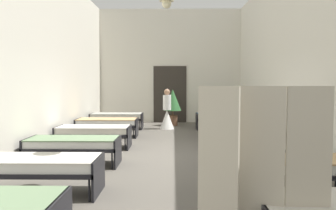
{
  "coord_description": "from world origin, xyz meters",
  "views": [
    {
      "loc": [
        0.15,
        -8.22,
        1.74
      ],
      "look_at": [
        0.0,
        1.54,
        1.09
      ],
      "focal_mm": 37.87,
      "sensor_mm": 36.0,
      "label": 1
    }
  ],
  "objects_px": {
    "bed_right_row_1": "(290,167)",
    "potted_plant": "(173,103)",
    "bed_left_row_5": "(117,117)",
    "privacy_screen": "(262,177)",
    "bed_right_row_3": "(242,132)",
    "bed_right_row_4": "(230,123)",
    "bed_right_row_2": "(260,145)",
    "bed_left_row_1": "(39,166)",
    "bed_left_row_2": "(73,144)",
    "nurse_near_aisle": "(167,115)",
    "bed_right_row_5": "(222,117)",
    "bed_left_row_4": "(107,123)",
    "bed_left_row_3": "(94,131)"
  },
  "relations": [
    {
      "from": "bed_left_row_5",
      "to": "bed_left_row_2",
      "type": "bearing_deg",
      "value": -90.0
    },
    {
      "from": "bed_left_row_1",
      "to": "bed_right_row_4",
      "type": "distance_m",
      "value": 6.89
    },
    {
      "from": "privacy_screen",
      "to": "bed_right_row_1",
      "type": "bearing_deg",
      "value": 84.12
    },
    {
      "from": "bed_right_row_2",
      "to": "bed_left_row_1",
      "type": "bearing_deg",
      "value": -153.87
    },
    {
      "from": "bed_left_row_2",
      "to": "bed_right_row_5",
      "type": "distance_m",
      "value": 6.89
    },
    {
      "from": "bed_left_row_4",
      "to": "bed_left_row_5",
      "type": "xyz_separation_m",
      "value": [
        0.0,
        1.9,
        0.0
      ]
    },
    {
      "from": "bed_right_row_2",
      "to": "bed_left_row_5",
      "type": "xyz_separation_m",
      "value": [
        -3.87,
        5.7,
        0.0
      ]
    },
    {
      "from": "bed_right_row_5",
      "to": "bed_right_row_3",
      "type": "bearing_deg",
      "value": -90.0
    },
    {
      "from": "bed_right_row_3",
      "to": "bed_left_row_5",
      "type": "distance_m",
      "value": 5.43
    },
    {
      "from": "bed_right_row_2",
      "to": "bed_right_row_3",
      "type": "distance_m",
      "value": 1.9
    },
    {
      "from": "bed_right_row_1",
      "to": "bed_right_row_3",
      "type": "distance_m",
      "value": 3.8
    },
    {
      "from": "bed_left_row_4",
      "to": "potted_plant",
      "type": "relative_size",
      "value": 1.32
    },
    {
      "from": "bed_left_row_3",
      "to": "privacy_screen",
      "type": "bearing_deg",
      "value": -63.58
    },
    {
      "from": "bed_right_row_3",
      "to": "privacy_screen",
      "type": "distance_m",
      "value": 5.98
    },
    {
      "from": "nurse_near_aisle",
      "to": "potted_plant",
      "type": "xyz_separation_m",
      "value": [
        0.21,
        1.02,
        0.38
      ]
    },
    {
      "from": "bed_left_row_1",
      "to": "bed_left_row_5",
      "type": "relative_size",
      "value": 1.0
    },
    {
      "from": "bed_left_row_1",
      "to": "bed_left_row_2",
      "type": "distance_m",
      "value": 1.9
    },
    {
      "from": "bed_right_row_3",
      "to": "bed_right_row_4",
      "type": "relative_size",
      "value": 1.0
    },
    {
      "from": "bed_right_row_4",
      "to": "potted_plant",
      "type": "xyz_separation_m",
      "value": [
        -1.82,
        2.91,
        0.47
      ]
    },
    {
      "from": "bed_right_row_4",
      "to": "nurse_near_aisle",
      "type": "distance_m",
      "value": 2.77
    },
    {
      "from": "bed_right_row_3",
      "to": "nurse_near_aisle",
      "type": "distance_m",
      "value": 4.3
    },
    {
      "from": "bed_right_row_1",
      "to": "bed_left_row_4",
      "type": "distance_m",
      "value": 6.89
    },
    {
      "from": "bed_left_row_5",
      "to": "potted_plant",
      "type": "distance_m",
      "value": 2.34
    },
    {
      "from": "bed_left_row_1",
      "to": "bed_left_row_3",
      "type": "bearing_deg",
      "value": 90.0
    },
    {
      "from": "bed_right_row_3",
      "to": "privacy_screen",
      "type": "bearing_deg",
      "value": -99.17
    },
    {
      "from": "bed_left_row_3",
      "to": "nurse_near_aisle",
      "type": "xyz_separation_m",
      "value": [
        1.85,
        3.79,
        0.09
      ]
    },
    {
      "from": "bed_left_row_3",
      "to": "nurse_near_aisle",
      "type": "distance_m",
      "value": 4.22
    },
    {
      "from": "bed_right_row_2",
      "to": "potted_plant",
      "type": "relative_size",
      "value": 1.32
    },
    {
      "from": "bed_left_row_2",
      "to": "bed_right_row_5",
      "type": "relative_size",
      "value": 1.0
    },
    {
      "from": "bed_left_row_4",
      "to": "bed_right_row_5",
      "type": "xyz_separation_m",
      "value": [
        3.87,
        1.9,
        0.0
      ]
    },
    {
      "from": "bed_right_row_1",
      "to": "bed_left_row_3",
      "type": "relative_size",
      "value": 1.0
    },
    {
      "from": "bed_left_row_2",
      "to": "bed_left_row_3",
      "type": "height_order",
      "value": "same"
    },
    {
      "from": "bed_right_row_4",
      "to": "bed_right_row_5",
      "type": "bearing_deg",
      "value": 90.0
    },
    {
      "from": "bed_left_row_4",
      "to": "nurse_near_aisle",
      "type": "relative_size",
      "value": 1.28
    },
    {
      "from": "bed_left_row_5",
      "to": "bed_right_row_5",
      "type": "distance_m",
      "value": 3.87
    },
    {
      "from": "bed_right_row_3",
      "to": "bed_right_row_1",
      "type": "bearing_deg",
      "value": -90.0
    },
    {
      "from": "bed_right_row_2",
      "to": "nurse_near_aisle",
      "type": "bearing_deg",
      "value": 109.56
    },
    {
      "from": "bed_right_row_1",
      "to": "nurse_near_aisle",
      "type": "height_order",
      "value": "nurse_near_aisle"
    },
    {
      "from": "bed_left_row_2",
      "to": "privacy_screen",
      "type": "relative_size",
      "value": 1.12
    },
    {
      "from": "bed_right_row_5",
      "to": "bed_left_row_3",
      "type": "bearing_deg",
      "value": -135.55
    },
    {
      "from": "bed_left_row_1",
      "to": "bed_left_row_2",
      "type": "relative_size",
      "value": 1.0
    },
    {
      "from": "bed_left_row_3",
      "to": "bed_right_row_2",
      "type": "bearing_deg",
      "value": -26.13
    },
    {
      "from": "nurse_near_aisle",
      "to": "bed_left_row_4",
      "type": "bearing_deg",
      "value": 57.4
    },
    {
      "from": "bed_left_row_3",
      "to": "bed_left_row_4",
      "type": "xyz_separation_m",
      "value": [
        0.0,
        1.9,
        0.0
      ]
    },
    {
      "from": "bed_left_row_1",
      "to": "bed_left_row_5",
      "type": "bearing_deg",
      "value": 90.0
    },
    {
      "from": "bed_right_row_1",
      "to": "bed_left_row_2",
      "type": "xyz_separation_m",
      "value": [
        -3.87,
        1.9,
        0.0
      ]
    },
    {
      "from": "bed_right_row_1",
      "to": "bed_left_row_5",
      "type": "height_order",
      "value": "same"
    },
    {
      "from": "bed_right_row_1",
      "to": "potted_plant",
      "type": "distance_m",
      "value": 8.82
    },
    {
      "from": "bed_right_row_3",
      "to": "potted_plant",
      "type": "bearing_deg",
      "value": 110.67
    },
    {
      "from": "privacy_screen",
      "to": "potted_plant",
      "type": "bearing_deg",
      "value": 113.24
    }
  ]
}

